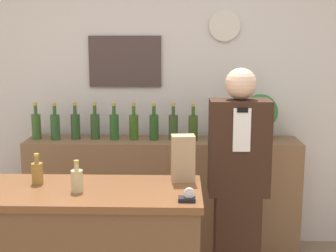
{
  "coord_description": "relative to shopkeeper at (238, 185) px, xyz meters",
  "views": [
    {
      "loc": [
        0.22,
        -1.97,
        1.78
      ],
      "look_at": [
        0.13,
        1.15,
        1.19
      ],
      "focal_mm": 50.0,
      "sensor_mm": 36.0,
      "label": 1
    }
  ],
  "objects": [
    {
      "name": "shelf_bottle_10",
      "position": [
        0.03,
        0.65,
        0.28
      ],
      "size": [
        0.08,
        0.08,
        0.3
      ],
      "color": "#2B4E25",
      "rests_on": "back_shelf"
    },
    {
      "name": "shelf_bottle_1",
      "position": [
        -1.42,
        0.65,
        0.28
      ],
      "size": [
        0.08,
        0.08,
        0.3
      ],
      "color": "#2B5429",
      "rests_on": "back_shelf"
    },
    {
      "name": "shelf_bottle_8",
      "position": [
        -0.29,
        0.64,
        0.28
      ],
      "size": [
        0.08,
        0.08,
        0.3
      ],
      "color": "#34501D",
      "rests_on": "back_shelf"
    },
    {
      "name": "potted_plant",
      "position": [
        0.25,
        0.68,
        0.37
      ],
      "size": [
        0.29,
        0.29,
        0.38
      ],
      "color": "#9E998E",
      "rests_on": "back_shelf"
    },
    {
      "name": "shelf_bottle_5",
      "position": [
        -0.77,
        0.66,
        0.28
      ],
      "size": [
        0.08,
        0.08,
        0.3
      ],
      "color": "#34571C",
      "rests_on": "back_shelf"
    },
    {
      "name": "shopkeeper",
      "position": [
        0.0,
        0.0,
        0.0
      ],
      "size": [
        0.4,
        0.25,
        1.59
      ],
      "color": "#331E14",
      "rests_on": "ground_plane"
    },
    {
      "name": "shelf_bottle_2",
      "position": [
        -1.26,
        0.67,
        0.28
      ],
      "size": [
        0.08,
        0.08,
        0.3
      ],
      "color": "#294B24",
      "rests_on": "back_shelf"
    },
    {
      "name": "shelf_bottle_4",
      "position": [
        -0.93,
        0.66,
        0.28
      ],
      "size": [
        0.08,
        0.08,
        0.3
      ],
      "color": "#265524",
      "rests_on": "back_shelf"
    },
    {
      "name": "shelf_bottle_0",
      "position": [
        -1.58,
        0.66,
        0.28
      ],
      "size": [
        0.08,
        0.08,
        0.3
      ],
      "color": "#355825",
      "rests_on": "back_shelf"
    },
    {
      "name": "back_shelf",
      "position": [
        -0.54,
        0.66,
        -0.31
      ],
      "size": [
        2.23,
        0.36,
        0.96
      ],
      "color": "brown",
      "rests_on": "ground_plane"
    },
    {
      "name": "tape_dispenser",
      "position": [
        -0.35,
        -0.74,
        0.17
      ],
      "size": [
        0.09,
        0.06,
        0.07
      ],
      "color": "black",
      "rests_on": "display_counter"
    },
    {
      "name": "shelf_bottle_9",
      "position": [
        -0.13,
        0.65,
        0.28
      ],
      "size": [
        0.08,
        0.08,
        0.3
      ],
      "color": "#304C1D",
      "rests_on": "back_shelf"
    },
    {
      "name": "counter_bottle_1",
      "position": [
        -1.23,
        -0.46,
        0.22
      ],
      "size": [
        0.07,
        0.07,
        0.18
      ],
      "color": "olive",
      "rests_on": "display_counter"
    },
    {
      "name": "shelf_bottle_7",
      "position": [
        -0.45,
        0.66,
        0.28
      ],
      "size": [
        0.08,
        0.08,
        0.3
      ],
      "color": "#2E4A21",
      "rests_on": "back_shelf"
    },
    {
      "name": "paper_bag",
      "position": [
        -0.38,
        -0.38,
        0.29
      ],
      "size": [
        0.14,
        0.11,
        0.28
      ],
      "color": "tan",
      "rests_on": "display_counter"
    },
    {
      "name": "counter_bottle_2",
      "position": [
        -0.96,
        -0.6,
        0.22
      ],
      "size": [
        0.07,
        0.07,
        0.18
      ],
      "color": "tan",
      "rests_on": "display_counter"
    },
    {
      "name": "shelf_bottle_3",
      "position": [
        -1.1,
        0.68,
        0.28
      ],
      "size": [
        0.08,
        0.08,
        0.3
      ],
      "color": "#2C4C27",
      "rests_on": "back_shelf"
    },
    {
      "name": "back_wall",
      "position": [
        -0.61,
        0.9,
        0.56
      ],
      "size": [
        5.2,
        0.09,
        2.7
      ],
      "color": "silver",
      "rests_on": "ground_plane"
    },
    {
      "name": "shelf_bottle_6",
      "position": [
        -0.61,
        0.66,
        0.28
      ],
      "size": [
        0.08,
        0.08,
        0.3
      ],
      "color": "#285023",
      "rests_on": "back_shelf"
    }
  ]
}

